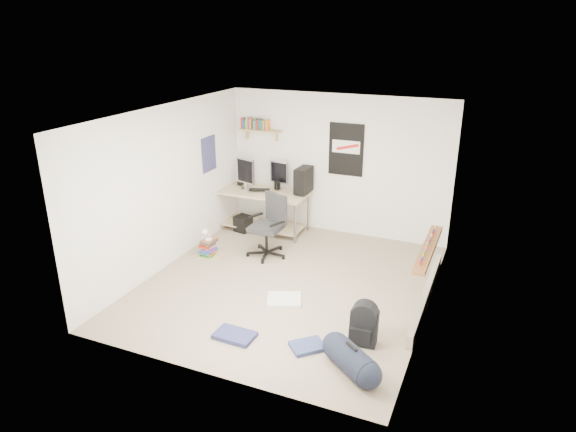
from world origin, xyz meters
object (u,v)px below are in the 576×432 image
at_px(duffel_bag, 351,361).
at_px(book_stack, 209,247).
at_px(desk, 261,211).
at_px(office_chair, 266,228).
at_px(backpack, 364,328).

xyz_separation_m(duffel_bag, book_stack, (-3.02, 1.99, 0.01)).
relative_size(desk, office_chair, 1.66).
height_order(desk, book_stack, desk).
bearing_deg(desk, backpack, -57.67).
height_order(office_chair, backpack, office_chair).
xyz_separation_m(backpack, duffel_bag, (0.02, -0.60, -0.06)).
bearing_deg(backpack, office_chair, 135.31).
bearing_deg(book_stack, office_chair, 23.60).
relative_size(desk, book_stack, 3.52).
height_order(duffel_bag, book_stack, duffel_bag).
height_order(backpack, duffel_bag, duffel_bag).
distance_m(office_chair, backpack, 2.78).
distance_m(desk, backpack, 3.84).
xyz_separation_m(desk, backpack, (2.69, -2.74, -0.16)).
bearing_deg(duffel_bag, book_stack, -175.61).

